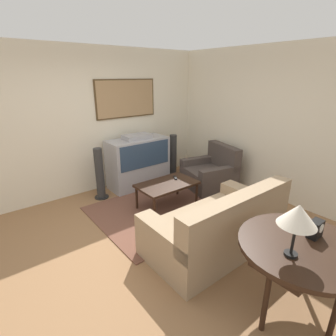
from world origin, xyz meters
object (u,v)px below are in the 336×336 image
object	(u,v)px
tv	(138,162)
coffee_table	(167,186)
couch	(217,228)
console_table	(302,251)
armchair	(211,174)
mantel_clock	(316,229)
speaker_tower_left	(100,175)
table_lamp	(298,216)
speaker_tower_right	(173,157)

from	to	relation	value
tv	coffee_table	distance (m)	1.13
couch	console_table	distance (m)	1.22
armchair	console_table	bearing A→B (deg)	-18.55
mantel_clock	speaker_tower_left	size ratio (longest dim) A/B	0.18
mantel_clock	speaker_tower_left	world-z (taller)	speaker_tower_left
console_table	tv	bearing A→B (deg)	81.80
couch	speaker_tower_left	bearing A→B (deg)	-76.57
tv	console_table	size ratio (longest dim) A/B	1.10
tv	armchair	xyz separation A→B (m)	(1.12, -0.98, -0.23)
couch	armchair	bearing A→B (deg)	-134.35
tv	console_table	world-z (taller)	tv
mantel_clock	couch	bearing A→B (deg)	90.13
table_lamp	speaker_tower_left	size ratio (longest dim) A/B	0.49
armchair	speaker_tower_right	xyz separation A→B (m)	(-0.24, 0.92, 0.18)
tv	table_lamp	xyz separation A→B (m)	(-0.74, -3.57, 0.64)
speaker_tower_left	speaker_tower_right	size ratio (longest dim) A/B	1.00
table_lamp	speaker_tower_left	world-z (taller)	table_lamp
armchair	table_lamp	bearing A→B (deg)	-21.96
couch	table_lamp	distance (m)	1.48
table_lamp	speaker_tower_right	distance (m)	3.93
couch	speaker_tower_left	size ratio (longest dim) A/B	1.91
coffee_table	speaker_tower_left	size ratio (longest dim) A/B	1.05
couch	console_table	size ratio (longest dim) A/B	1.65
table_lamp	mantel_clock	bearing A→B (deg)	-0.13
tv	speaker_tower_right	distance (m)	0.88
tv	coffee_table	xyz separation A→B (m)	(-0.13, -1.11, -0.11)
speaker_tower_left	console_table	bearing A→B (deg)	-84.14
console_table	speaker_tower_right	world-z (taller)	speaker_tower_right
tv	couch	size ratio (longest dim) A/B	0.66
coffee_table	console_table	xyz separation A→B (m)	(-0.39, -2.45, 0.31)
tv	armchair	world-z (taller)	tv
console_table	speaker_tower_left	bearing A→B (deg)	95.86
speaker_tower_left	tv	bearing A→B (deg)	3.71
tv	couch	distance (m)	2.46
table_lamp	mantel_clock	distance (m)	0.51
couch	table_lamp	xyz separation A→B (m)	(-0.42, -1.14, 0.85)
speaker_tower_left	speaker_tower_right	world-z (taller)	same
console_table	speaker_tower_right	xyz separation A→B (m)	(1.39, 3.51, -0.25)
armchair	speaker_tower_left	distance (m)	2.20
console_table	speaker_tower_right	distance (m)	3.78
mantel_clock	speaker_tower_left	distance (m)	3.58
console_table	table_lamp	distance (m)	0.50
armchair	table_lamp	world-z (taller)	table_lamp
tv	coffee_table	bearing A→B (deg)	-96.45
console_table	table_lamp	xyz separation A→B (m)	(-0.23, -0.00, 0.44)
couch	armchair	size ratio (longest dim) A/B	1.69
tv	armchair	size ratio (longest dim) A/B	1.12
coffee_table	table_lamp	bearing A→B (deg)	-104.04
tv	speaker_tower_left	world-z (taller)	tv
armchair	coffee_table	world-z (taller)	armchair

